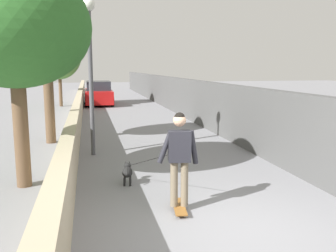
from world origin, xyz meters
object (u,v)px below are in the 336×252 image
object	(u,v)px
tree_left_mid	(59,52)
car_near	(99,94)
person_skateboarder	(179,152)
tree_left_near	(46,39)
skateboard	(179,207)
dog	(128,171)
lamp_post	(90,49)
tree_left_far	(14,28)

from	to	relation	value
tree_left_mid	car_near	world-z (taller)	tree_left_mid
person_skateboarder	car_near	bearing A→B (deg)	2.44
person_skateboarder	car_near	distance (m)	18.60
tree_left_near	skateboard	distance (m)	7.75
tree_left_near	dog	size ratio (longest dim) A/B	2.37
lamp_post	car_near	xyz separation A→B (m)	(14.08, -0.60, -2.23)
tree_left_mid	person_skateboarder	distance (m)	18.40
skateboard	dog	world-z (taller)	dog
dog	car_near	bearing A→B (deg)	0.25
tree_left_mid	dog	bearing A→B (deg)	-171.53
dog	lamp_post	bearing A→B (deg)	13.29
lamp_post	dog	distance (m)	3.96
car_near	skateboard	bearing A→B (deg)	-177.56
tree_left_near	tree_left_far	xyz separation A→B (m)	(-4.50, 0.13, -0.11)
tree_left_near	tree_left_far	bearing A→B (deg)	178.31
tree_left_mid	dog	size ratio (longest dim) A/B	2.61
tree_left_near	lamp_post	distance (m)	2.42
tree_left_near	tree_left_mid	size ratio (longest dim) A/B	0.91
skateboard	person_skateboarder	world-z (taller)	person_skateboarder
lamp_post	car_near	size ratio (longest dim) A/B	1.00
tree_left_mid	lamp_post	world-z (taller)	tree_left_mid
tree_left_near	car_near	world-z (taller)	tree_left_near
tree_left_near	car_near	xyz separation A→B (m)	(12.10, -1.93, -2.62)
person_skateboarder	lamp_post	bearing A→B (deg)	17.17
tree_left_mid	tree_left_near	bearing A→B (deg)	-177.87
tree_left_near	dog	distance (m)	6.06
tree_left_mid	car_near	bearing A→B (deg)	-75.70
tree_left_mid	lamp_post	xyz separation A→B (m)	(-13.48, -1.76, -0.42)
tree_left_near	dog	bearing A→B (deg)	-157.48
tree_left_near	skateboard	xyz separation A→B (m)	(-6.48, -2.72, -3.27)
tree_left_far	dog	distance (m)	3.66
tree_left_near	skateboard	bearing A→B (deg)	-157.23
lamp_post	skateboard	distance (m)	5.52
tree_left_mid	lamp_post	size ratio (longest dim) A/B	1.18
lamp_post	person_skateboarder	xyz separation A→B (m)	(-4.50, -1.39, -1.90)
tree_left_near	lamp_post	world-z (taller)	tree_left_near
tree_left_near	skateboard	world-z (taller)	tree_left_near
tree_left_far	car_near	bearing A→B (deg)	-7.08
skateboard	person_skateboarder	size ratio (longest dim) A/B	0.50
tree_left_far	car_near	world-z (taller)	tree_left_far
skateboard	car_near	size ratio (longest dim) A/B	0.19
tree_left_mid	dog	world-z (taller)	tree_left_mid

